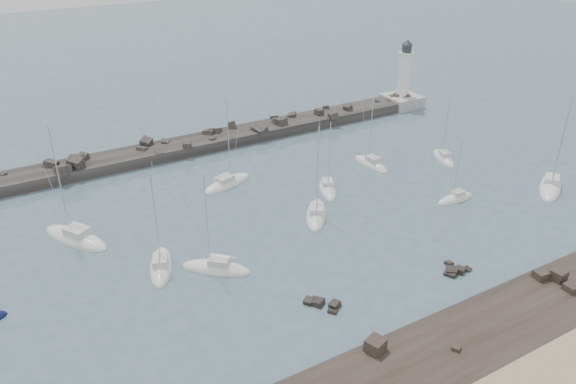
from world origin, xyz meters
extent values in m
plane|color=#486070|center=(0.00, 0.00, 0.00)|extent=(400.00, 400.00, 0.00)
cube|color=black|center=(0.00, -22.00, 0.00)|extent=(140.00, 12.00, 0.70)
cube|color=black|center=(-3.09, -17.21, 0.99)|extent=(2.19, 2.10, 1.28)
cube|color=black|center=(3.68, -21.03, 0.54)|extent=(1.04, 1.05, 0.37)
cube|color=black|center=(21.45, -20.65, 0.72)|extent=(1.60, 1.39, 0.75)
cube|color=black|center=(21.83, -18.67, 0.96)|extent=(1.65, 1.56, 1.21)
cube|color=black|center=(20.43, -17.47, 0.80)|extent=(1.74, 1.55, 0.89)
cube|color=black|center=(-4.58, -7.61, 0.10)|extent=(1.41, 1.39, 1.00)
cube|color=black|center=(-4.48, -7.87, -0.04)|extent=(0.81, 0.82, 0.76)
cube|color=black|center=(-3.79, -7.58, 0.05)|extent=(0.97, 0.97, 0.61)
cube|color=black|center=(-3.09, -10.11, -0.10)|extent=(1.62, 1.55, 0.93)
cube|color=black|center=(-2.52, -9.58, 0.20)|extent=(1.49, 1.35, 1.03)
cube|color=black|center=(-3.85, -8.35, -0.03)|extent=(1.76, 1.87, 1.44)
cube|color=black|center=(12.67, -11.33, 0.29)|extent=(1.85, 1.83, 0.80)
cube|color=black|center=(13.70, -9.91, -0.05)|extent=(1.05, 0.93, 0.98)
cube|color=black|center=(14.78, -11.81, 0.01)|extent=(1.01, 1.13, 0.69)
cube|color=black|center=(12.55, -11.49, -0.09)|extent=(2.08, 1.83, 1.57)
cube|color=black|center=(13.67, -11.73, 0.27)|extent=(1.56, 1.49, 0.79)
cube|color=#2B2826|center=(-7.50, 38.00, 0.20)|extent=(115.00, 6.00, 3.20)
cube|color=#2B2826|center=(-8.59, 38.41, 1.61)|extent=(2.22, 2.16, 1.48)
cube|color=#2B2826|center=(32.64, 37.46, 2.20)|extent=(1.73, 1.70, 1.55)
cube|color=#2B2826|center=(4.06, 39.83, 1.68)|extent=(3.01, 3.21, 1.85)
cube|color=#2B2826|center=(5.21, 39.58, 1.73)|extent=(2.62, 2.85, 2.15)
cube|color=#2B2826|center=(40.90, 38.68, 1.59)|extent=(1.66, 1.58, 1.28)
cube|color=#2B2826|center=(47.23, 37.24, 2.01)|extent=(2.15, 2.21, 1.96)
cube|color=#2B2826|center=(44.88, 38.50, 1.84)|extent=(1.60, 1.84, 1.48)
cube|color=#2B2826|center=(17.76, 40.48, 1.63)|extent=(1.64, 1.85, 1.63)
cube|color=#2B2826|center=(12.47, 36.12, 1.87)|extent=(2.76, 2.86, 2.38)
cube|color=#2B2826|center=(29.40, 40.38, 1.97)|extent=(1.62, 1.61, 1.10)
cube|color=#2B2826|center=(8.75, 40.20, 2.17)|extent=(2.07, 2.37, 2.07)
cube|color=#2B2826|center=(-6.62, 35.61, 1.77)|extent=(1.06, 1.37, 0.88)
cube|color=#2B2826|center=(46.43, 38.49, 1.96)|extent=(2.69, 2.24, 2.59)
cube|color=#2B2826|center=(-22.79, 39.22, 1.97)|extent=(2.79, 2.53, 1.96)
cube|color=#2B2826|center=(-1.69, 35.56, 2.11)|extent=(1.70, 1.77, 1.31)
cube|color=#2B2826|center=(-4.25, 39.55, 1.61)|extent=(1.88, 1.93, 1.47)
cube|color=#2B2826|center=(-7.22, 40.15, 2.16)|extent=(2.44, 2.71, 2.13)
cube|color=#2B2826|center=(16.82, 38.25, 1.71)|extent=(1.55, 1.59, 1.80)
cube|color=#2B2826|center=(17.28, 37.13, 2.28)|extent=(2.10, 2.16, 1.65)
cube|color=#2B2826|center=(-18.32, 38.13, 1.40)|extent=(1.43, 1.35, 1.05)
cube|color=#2B2826|center=(6.59, 35.61, 1.60)|extent=(1.18, 1.31, 0.95)
cube|color=#2B2826|center=(-18.14, 40.37, 1.60)|extent=(1.51, 1.54, 1.02)
cube|color=#2B2826|center=(3.41, 36.57, 1.69)|extent=(1.49, 1.48, 1.02)
cube|color=#2B2826|center=(-19.04, 38.25, 2.18)|extent=(2.71, 2.73, 2.49)
cube|color=#2B2826|center=(-29.53, 39.56, 1.76)|extent=(1.22, 1.25, 1.09)
cube|color=#2B2826|center=(-17.95, 39.27, 1.91)|extent=(2.48, 2.47, 1.81)
cube|color=#2B2826|center=(11.66, 36.99, 1.78)|extent=(1.49, 1.49, 1.33)
cube|color=#2B2826|center=(-21.61, 35.60, 2.14)|extent=(2.77, 2.79, 2.18)
cube|color=#2B2826|center=(43.49, 37.68, 1.63)|extent=(1.09, 1.25, 1.00)
cube|color=#2B2826|center=(12.15, 37.46, 1.70)|extent=(2.03, 2.00, 1.21)
cube|color=#2B2826|center=(21.36, 39.99, 1.76)|extent=(2.58, 2.58, 1.52)
cube|color=#2B2826|center=(-19.50, 36.58, 2.55)|extent=(2.84, 3.17, 2.46)
cube|color=#2B2826|center=(27.81, 35.46, 2.06)|extent=(2.01, 2.12, 1.69)
cube|color=#2B2826|center=(26.24, 37.99, 2.27)|extent=(1.69, 1.54, 1.43)
cube|color=#A2A29D|center=(47.00, 38.00, 0.80)|extent=(7.00, 7.00, 3.00)
cylinder|color=white|center=(47.00, 38.00, 6.80)|extent=(2.50, 2.50, 9.00)
cylinder|color=white|center=(47.00, 38.00, 11.23)|extent=(3.20, 3.20, 0.25)
cylinder|color=#32373C|center=(47.00, 38.00, 12.10)|extent=(2.00, 2.00, 1.60)
cone|color=#32373C|center=(47.00, 38.00, 13.40)|extent=(2.20, 2.20, 1.00)
ellipsoid|color=white|center=(-23.65, 18.12, 0.05)|extent=(8.16, 10.87, 2.58)
cube|color=silver|center=(-23.38, 17.66, 1.54)|extent=(3.34, 3.65, 0.79)
cylinder|color=silver|center=(-24.07, 18.86, 8.33)|extent=(0.13, 0.13, 14.36)
cylinder|color=silver|center=(-23.01, 17.02, 2.27)|extent=(2.22, 3.75, 0.11)
ellipsoid|color=white|center=(-16.23, 6.62, 0.05)|extent=(5.33, 8.62, 2.23)
cube|color=silver|center=(-16.38, 6.24, 1.37)|extent=(2.38, 2.75, 0.75)
cylinder|color=silver|center=(-16.00, 7.24, 6.57)|extent=(0.13, 0.13, 11.13)
cylinder|color=silver|center=(-16.58, 5.70, 2.07)|extent=(1.27, 3.12, 0.11)
ellipsoid|color=white|center=(-0.32, 22.69, 0.05)|extent=(9.57, 5.54, 2.12)
cube|color=silver|center=(-0.76, 22.55, 1.26)|extent=(3.01, 2.55, 0.62)
cylinder|color=silver|center=(0.37, 22.92, 7.12)|extent=(0.11, 0.11, 12.34)
cylinder|color=silver|center=(-1.37, 22.35, 1.83)|extent=(3.50, 1.22, 0.09)
ellipsoid|color=white|center=(-10.77, 3.01, 0.05)|extent=(8.00, 7.49, 2.18)
cube|color=silver|center=(-10.46, 2.73, 1.33)|extent=(2.88, 2.82, 0.71)
cylinder|color=silver|center=(-11.28, 3.45, 6.63)|extent=(0.12, 0.12, 11.31)
cylinder|color=silver|center=(-10.02, 2.35, 1.99)|extent=(2.58, 2.29, 0.10)
ellipsoid|color=white|center=(11.90, 13.43, 0.05)|extent=(5.27, 7.78, 1.97)
cube|color=silver|center=(12.05, 13.77, 1.21)|extent=(2.26, 2.54, 0.65)
cylinder|color=silver|center=(11.64, 12.88, 5.95)|extent=(0.11, 0.11, 10.13)
cylinder|color=silver|center=(12.27, 14.24, 1.81)|extent=(1.35, 2.76, 0.09)
ellipsoid|color=white|center=(6.30, 7.82, 0.05)|extent=(7.29, 8.74, 2.22)
cube|color=silver|center=(6.04, 7.46, 1.35)|extent=(2.86, 3.03, 0.70)
cylinder|color=silver|center=(6.70, 8.40, 6.92)|extent=(0.12, 0.12, 11.85)
cylinder|color=silver|center=(5.69, 6.96, 2.00)|extent=(2.11, 2.92, 0.10)
ellipsoid|color=white|center=(26.24, 1.58, 0.05)|extent=(6.44, 2.20, 1.76)
cube|color=silver|center=(26.56, 1.57, 1.10)|extent=(1.83, 1.35, 0.60)
cylinder|color=silver|center=(25.73, 1.60, 5.10)|extent=(0.10, 0.10, 8.61)
cylinder|color=silver|center=(27.00, 1.56, 1.66)|extent=(2.55, 0.18, 0.09)
ellipsoid|color=white|center=(23.03, 17.29, 0.05)|extent=(2.78, 7.81, 2.13)
cube|color=silver|center=(23.05, 16.91, 1.32)|extent=(1.66, 2.23, 0.72)
cylinder|color=silver|center=(23.00, 17.91, 6.15)|extent=(0.12, 0.12, 10.40)
cylinder|color=silver|center=(23.08, 16.37, 1.99)|extent=(0.26, 3.08, 0.10)
ellipsoid|color=white|center=(41.20, -2.97, 0.05)|extent=(9.88, 8.08, 2.42)
cube|color=silver|center=(41.60, -2.69, 1.45)|extent=(3.40, 3.20, 0.75)
cylinder|color=silver|center=(40.54, -3.41, 7.74)|extent=(0.13, 0.13, 13.33)
cylinder|color=silver|center=(42.17, -2.30, 2.14)|extent=(3.32, 2.31, 0.11)
ellipsoid|color=white|center=(34.98, 13.09, 0.05)|extent=(4.60, 7.43, 1.97)
cube|color=silver|center=(34.86, 12.76, 1.23)|extent=(2.05, 2.37, 0.68)
cylinder|color=silver|center=(35.19, 13.62, 5.69)|extent=(0.12, 0.12, 9.60)
cylinder|color=silver|center=(34.68, 12.29, 1.85)|extent=(1.11, 2.69, 0.10)
camera|label=1|loc=(-30.66, -48.15, 38.54)|focal=35.00mm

